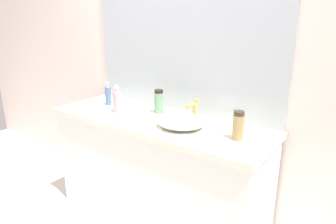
{
  "coord_description": "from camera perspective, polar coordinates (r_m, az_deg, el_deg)",
  "views": [
    {
      "loc": [
        1.36,
        -1.26,
        1.57
      ],
      "look_at": [
        0.16,
        0.38,
        0.93
      ],
      "focal_mm": 32.67,
      "sensor_mm": 36.0,
      "label": 1
    }
  ],
  "objects": [
    {
      "name": "bathroom_wall_rear",
      "position": [
        2.43,
        1.98,
        11.01
      ],
      "size": [
        6.0,
        0.06,
        2.6
      ],
      "primitive_type": "cube",
      "color": "silver",
      "rests_on": "ground"
    },
    {
      "name": "vanity_counter",
      "position": [
        2.41,
        -1.99,
        -10.91
      ],
      "size": [
        1.7,
        0.59,
        0.85
      ],
      "color": "white",
      "rests_on": "ground"
    },
    {
      "name": "wall_mirror_panel",
      "position": [
        2.36,
        2.29,
        12.17
      ],
      "size": [
        1.65,
        0.01,
        1.0
      ],
      "primitive_type": "cube",
      "color": "#B2BCC6",
      "rests_on": "vanity_counter"
    },
    {
      "name": "sink_basin",
      "position": [
        2.07,
        2.38,
        -1.7
      ],
      "size": [
        0.33,
        0.31,
        0.08
      ],
      "primitive_type": "ellipsoid",
      "color": "white",
      "rests_on": "vanity_counter"
    },
    {
      "name": "faucet",
      "position": [
        2.19,
        4.87,
        0.72
      ],
      "size": [
        0.03,
        0.14,
        0.16
      ],
      "color": "#D7A951",
      "rests_on": "vanity_counter"
    },
    {
      "name": "soap_dispenser",
      "position": [
        2.62,
        -11.12,
        3.13
      ],
      "size": [
        0.05,
        0.05,
        0.2
      ],
      "color": "#496C98",
      "rests_on": "vanity_counter"
    },
    {
      "name": "lotion_bottle",
      "position": [
        1.89,
        12.96,
        -2.52
      ],
      "size": [
        0.07,
        0.07,
        0.18
      ],
      "color": "#A38953",
      "rests_on": "vanity_counter"
    },
    {
      "name": "perfume_bottle",
      "position": [
        2.4,
        -9.44,
        2.05
      ],
      "size": [
        0.07,
        0.07,
        0.22
      ],
      "color": "pink",
      "rests_on": "vanity_counter"
    },
    {
      "name": "spray_can",
      "position": [
        2.35,
        -1.73,
        1.98
      ],
      "size": [
        0.07,
        0.07,
        0.18
      ],
      "color": "#6EA27C",
      "rests_on": "vanity_counter"
    },
    {
      "name": "candle_jar",
      "position": [
        2.37,
        -5.31,
        0.16
      ],
      "size": [
        0.05,
        0.05,
        0.03
      ],
      "primitive_type": "cylinder",
      "color": "silver",
      "rests_on": "vanity_counter"
    }
  ]
}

